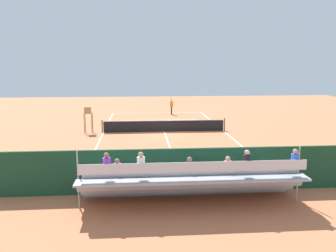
{
  "coord_description": "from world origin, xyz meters",
  "views": [
    {
      "loc": [
        2.05,
        29.39,
        5.82
      ],
      "look_at": [
        0.0,
        4.0,
        1.2
      ],
      "focal_mm": 38.54,
      "sensor_mm": 36.0,
      "label": 1
    }
  ],
  "objects_px": {
    "tennis_ball_near": "(164,115)",
    "tennis_racket": "(163,114)",
    "umpire_chair": "(88,117)",
    "courtside_bench": "(246,173)",
    "tennis_net": "(164,126)",
    "tennis_player": "(171,105)",
    "equipment_bag": "(216,182)",
    "bleacher_stand": "(191,181)"
  },
  "relations": [
    {
      "from": "tennis_net",
      "to": "tennis_player",
      "type": "xyz_separation_m",
      "value": [
        -1.49,
        -9.66,
        0.51
      ]
    },
    {
      "from": "equipment_bag",
      "to": "tennis_player",
      "type": "xyz_separation_m",
      "value": [
        0.01,
        -23.06,
        0.84
      ]
    },
    {
      "from": "equipment_bag",
      "to": "tennis_ball_near",
      "type": "xyz_separation_m",
      "value": [
        0.89,
        -22.3,
        -0.15
      ]
    },
    {
      "from": "tennis_ball_near",
      "to": "tennis_racket",
      "type": "bearing_deg",
      "value": -90.75
    },
    {
      "from": "tennis_net",
      "to": "tennis_ball_near",
      "type": "relative_size",
      "value": 156.06
    },
    {
      "from": "equipment_bag",
      "to": "umpire_chair",
      "type": "bearing_deg",
      "value": -60.12
    },
    {
      "from": "tennis_net",
      "to": "tennis_player",
      "type": "distance_m",
      "value": 9.79
    },
    {
      "from": "tennis_net",
      "to": "bleacher_stand",
      "type": "relative_size",
      "value": 1.14
    },
    {
      "from": "courtside_bench",
      "to": "tennis_racket",
      "type": "bearing_deg",
      "value": -84.3
    },
    {
      "from": "tennis_net",
      "to": "umpire_chair",
      "type": "height_order",
      "value": "umpire_chair"
    },
    {
      "from": "courtside_bench",
      "to": "tennis_ball_near",
      "type": "distance_m",
      "value": 22.31
    },
    {
      "from": "equipment_bag",
      "to": "tennis_racket",
      "type": "xyz_separation_m",
      "value": [
        0.87,
        -23.77,
        -0.16
      ]
    },
    {
      "from": "bleacher_stand",
      "to": "tennis_player",
      "type": "height_order",
      "value": "bleacher_stand"
    },
    {
      "from": "tennis_net",
      "to": "umpire_chair",
      "type": "distance_m",
      "value": 6.25
    },
    {
      "from": "tennis_player",
      "to": "tennis_ball_near",
      "type": "xyz_separation_m",
      "value": [
        0.88,
        0.76,
        -0.98
      ]
    },
    {
      "from": "bleacher_stand",
      "to": "tennis_ball_near",
      "type": "xyz_separation_m",
      "value": [
        -0.56,
        -24.28,
        -0.95
      ]
    },
    {
      "from": "umpire_chair",
      "to": "equipment_bag",
      "type": "distance_m",
      "value": 15.48
    },
    {
      "from": "courtside_bench",
      "to": "equipment_bag",
      "type": "relative_size",
      "value": 2.0
    },
    {
      "from": "courtside_bench",
      "to": "tennis_ball_near",
      "type": "relative_size",
      "value": 27.27
    },
    {
      "from": "bleacher_stand",
      "to": "tennis_ball_near",
      "type": "bearing_deg",
      "value": -91.32
    },
    {
      "from": "courtside_bench",
      "to": "umpire_chair",
      "type": "bearing_deg",
      "value": -55.3
    },
    {
      "from": "umpire_chair",
      "to": "tennis_net",
      "type": "bearing_deg",
      "value": -179.9
    },
    {
      "from": "tennis_net",
      "to": "tennis_player",
      "type": "bearing_deg",
      "value": -98.75
    },
    {
      "from": "equipment_bag",
      "to": "tennis_racket",
      "type": "distance_m",
      "value": 23.79
    },
    {
      "from": "tennis_net",
      "to": "courtside_bench",
      "type": "distance_m",
      "value": 13.6
    },
    {
      "from": "courtside_bench",
      "to": "tennis_ball_near",
      "type": "height_order",
      "value": "courtside_bench"
    },
    {
      "from": "tennis_racket",
      "to": "tennis_ball_near",
      "type": "xyz_separation_m",
      "value": [
        0.02,
        1.47,
        0.02
      ]
    },
    {
      "from": "umpire_chair",
      "to": "courtside_bench",
      "type": "relative_size",
      "value": 1.19
    },
    {
      "from": "tennis_racket",
      "to": "tennis_ball_near",
      "type": "relative_size",
      "value": 8.67
    },
    {
      "from": "tennis_racket",
      "to": "equipment_bag",
      "type": "bearing_deg",
      "value": 92.1
    },
    {
      "from": "umpire_chair",
      "to": "tennis_ball_near",
      "type": "bearing_deg",
      "value": -127.36
    },
    {
      "from": "bleacher_stand",
      "to": "equipment_bag",
      "type": "distance_m",
      "value": 2.58
    },
    {
      "from": "equipment_bag",
      "to": "tennis_ball_near",
      "type": "distance_m",
      "value": 22.32
    },
    {
      "from": "umpire_chair",
      "to": "tennis_ball_near",
      "type": "relative_size",
      "value": 32.42
    },
    {
      "from": "equipment_bag",
      "to": "tennis_player",
      "type": "bearing_deg",
      "value": -89.98
    },
    {
      "from": "courtside_bench",
      "to": "tennis_net",
      "type": "bearing_deg",
      "value": -77.34
    },
    {
      "from": "bleacher_stand",
      "to": "courtside_bench",
      "type": "height_order",
      "value": "bleacher_stand"
    },
    {
      "from": "umpire_chair",
      "to": "tennis_racket",
      "type": "bearing_deg",
      "value": -123.32
    },
    {
      "from": "tennis_net",
      "to": "bleacher_stand",
      "type": "bearing_deg",
      "value": 90.16
    },
    {
      "from": "bleacher_stand",
      "to": "tennis_ball_near",
      "type": "height_order",
      "value": "bleacher_stand"
    },
    {
      "from": "courtside_bench",
      "to": "equipment_bag",
      "type": "bearing_deg",
      "value": 4.94
    },
    {
      "from": "courtside_bench",
      "to": "tennis_player",
      "type": "xyz_separation_m",
      "value": [
        1.49,
        -22.93,
        0.46
      ]
    }
  ]
}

